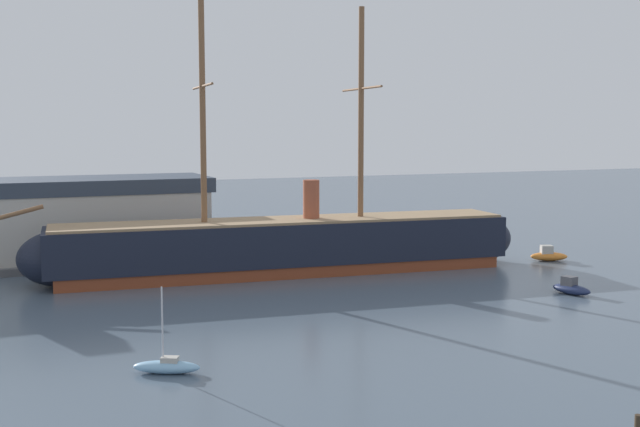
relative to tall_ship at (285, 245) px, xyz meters
The scene contains 4 objects.
tall_ship is the anchor object (origin of this frame).
sailboat_mid_left 34.69m from the tall_ship, 122.58° to the right, with size 4.40×3.05×5.57m.
motorboat_alongside_stern 28.99m from the tall_ship, 43.67° to the right, with size 2.62×4.18×1.63m.
motorboat_far_right 31.22m from the tall_ship, ahead, with size 4.59×3.32×1.78m.
Camera 1 is at (-26.96, -21.81, 15.59)m, focal length 44.81 mm.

